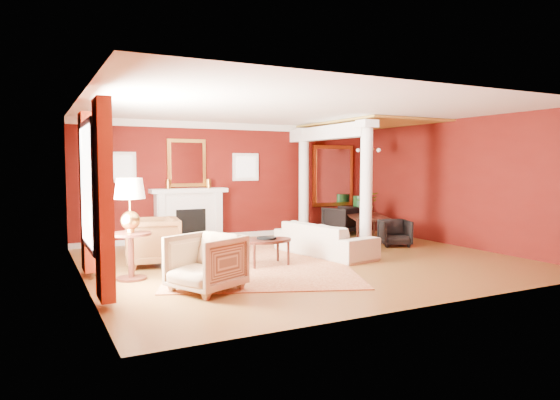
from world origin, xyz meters
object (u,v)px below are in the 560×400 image
armchair_leopard (152,239)px  dining_table (368,220)px  sofa (324,234)px  armchair_stripe (206,260)px  side_table (130,210)px  coffee_table (267,242)px

armchair_leopard → dining_table: (5.71, 1.10, -0.04)m
armchair_leopard → sofa: bearing=89.6°
armchair_stripe → side_table: side_table is taller
armchair_leopard → coffee_table: size_ratio=1.01×
sofa → armchair_leopard: 3.44m
armchair_stripe → dining_table: size_ratio=0.58×
dining_table → sofa: bearing=149.9°
side_table → dining_table: 6.64m
armchair_leopard → coffee_table: armchair_leopard is taller
coffee_table → dining_table: (3.83, 2.06, 0.00)m
dining_table → armchair_leopard: bearing=125.7°
armchair_stripe → coffee_table: 2.06m
armchair_leopard → armchair_stripe: (0.28, -2.27, -0.02)m
sofa → side_table: side_table is taller
sofa → dining_table: size_ratio=1.41×
sofa → dining_table: (2.31, 1.63, 0.01)m
dining_table → side_table: bearing=133.2°
armchair_leopard → side_table: bearing=-20.8°
side_table → coffee_table: bearing=0.6°
side_table → dining_table: size_ratio=1.02×
sofa → dining_table: 2.82m
coffee_table → dining_table: bearing=28.3°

